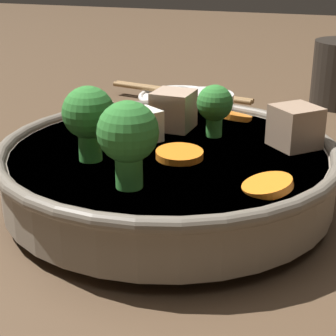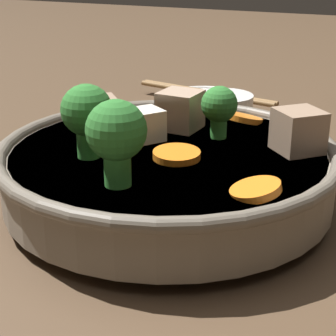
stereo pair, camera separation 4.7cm
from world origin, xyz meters
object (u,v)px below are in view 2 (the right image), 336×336
at_px(stirfry_bowl, 167,165).
at_px(chopsticks_pair, 205,93).
at_px(tea_cup, 223,113).
at_px(side_saucer, 205,99).

distance_m(stirfry_bowl, chopsticks_pair, 0.34).
bearing_deg(tea_cup, side_saucer, 121.14).
bearing_deg(side_saucer, tea_cup, -58.86).
bearing_deg(tea_cup, stirfry_bowl, -82.33).
bearing_deg(chopsticks_pair, stirfry_bowl, -73.64).
bearing_deg(side_saucer, stirfry_bowl, -73.64).
height_order(stirfry_bowl, chopsticks_pair, stirfry_bowl).
bearing_deg(stirfry_bowl, chopsticks_pair, 106.36).
distance_m(stirfry_bowl, tea_cup, 0.22).
bearing_deg(tea_cup, chopsticks_pair, 121.14).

